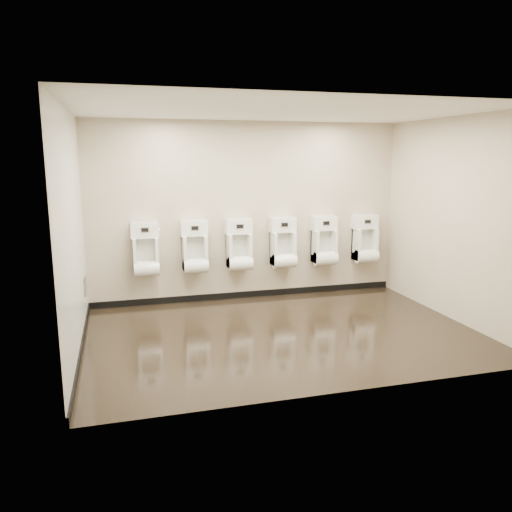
{
  "coord_description": "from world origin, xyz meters",
  "views": [
    {
      "loc": [
        -1.98,
        -5.88,
        2.26
      ],
      "look_at": [
        -0.2,
        0.55,
        0.93
      ],
      "focal_mm": 35.0,
      "sensor_mm": 36.0,
      "label": 1
    }
  ],
  "objects_px": {
    "urinal_3": "(283,246)",
    "urinal_5": "(365,242)",
    "urinal_1": "(195,251)",
    "access_panel": "(85,286)",
    "urinal_2": "(239,248)",
    "urinal_0": "(146,253)",
    "urinal_4": "(324,244)"
  },
  "relations": [
    {
      "from": "urinal_0",
      "to": "urinal_5",
      "type": "xyz_separation_m",
      "value": [
        3.62,
        0.0,
        0.0
      ]
    },
    {
      "from": "access_panel",
      "to": "urinal_1",
      "type": "distance_m",
      "value": 1.68
    },
    {
      "from": "urinal_1",
      "to": "urinal_4",
      "type": "xyz_separation_m",
      "value": [
        2.14,
        0.0,
        0.0
      ]
    },
    {
      "from": "urinal_3",
      "to": "urinal_5",
      "type": "relative_size",
      "value": 1.0
    },
    {
      "from": "urinal_3",
      "to": "urinal_0",
      "type": "bearing_deg",
      "value": 180.0
    },
    {
      "from": "urinal_0",
      "to": "urinal_5",
      "type": "distance_m",
      "value": 3.62
    },
    {
      "from": "urinal_0",
      "to": "urinal_5",
      "type": "relative_size",
      "value": 1.0
    },
    {
      "from": "urinal_3",
      "to": "urinal_4",
      "type": "height_order",
      "value": "same"
    },
    {
      "from": "urinal_0",
      "to": "urinal_4",
      "type": "bearing_deg",
      "value": 0.0
    },
    {
      "from": "urinal_1",
      "to": "access_panel",
      "type": "bearing_deg",
      "value": -165.59
    },
    {
      "from": "access_panel",
      "to": "urinal_0",
      "type": "bearing_deg",
      "value": 25.57
    },
    {
      "from": "access_panel",
      "to": "urinal_1",
      "type": "xyz_separation_m",
      "value": [
        1.6,
        0.41,
        0.34
      ]
    },
    {
      "from": "urinal_2",
      "to": "urinal_3",
      "type": "xyz_separation_m",
      "value": [
        0.73,
        0.0,
        0.0
      ]
    },
    {
      "from": "urinal_5",
      "to": "access_panel",
      "type": "bearing_deg",
      "value": -174.77
    },
    {
      "from": "urinal_3",
      "to": "urinal_5",
      "type": "bearing_deg",
      "value": 0.0
    },
    {
      "from": "urinal_1",
      "to": "urinal_5",
      "type": "bearing_deg",
      "value": 0.0
    },
    {
      "from": "urinal_2",
      "to": "urinal_3",
      "type": "height_order",
      "value": "same"
    },
    {
      "from": "access_panel",
      "to": "urinal_3",
      "type": "height_order",
      "value": "urinal_3"
    },
    {
      "from": "urinal_4",
      "to": "urinal_5",
      "type": "height_order",
      "value": "same"
    },
    {
      "from": "urinal_0",
      "to": "urinal_4",
      "type": "xyz_separation_m",
      "value": [
        2.88,
        0.0,
        0.0
      ]
    },
    {
      "from": "access_panel",
      "to": "urinal_1",
      "type": "relative_size",
      "value": 0.32
    },
    {
      "from": "urinal_0",
      "to": "urinal_3",
      "type": "height_order",
      "value": "same"
    },
    {
      "from": "urinal_5",
      "to": "urinal_1",
      "type": "bearing_deg",
      "value": 180.0
    },
    {
      "from": "urinal_2",
      "to": "access_panel",
      "type": "bearing_deg",
      "value": -169.88
    },
    {
      "from": "access_panel",
      "to": "urinal_4",
      "type": "distance_m",
      "value": 3.77
    },
    {
      "from": "urinal_1",
      "to": "urinal_2",
      "type": "xyz_separation_m",
      "value": [
        0.7,
        0.0,
        0.0
      ]
    },
    {
      "from": "urinal_4",
      "to": "urinal_3",
      "type": "bearing_deg",
      "value": 180.0
    },
    {
      "from": "urinal_1",
      "to": "urinal_5",
      "type": "relative_size",
      "value": 1.0
    },
    {
      "from": "urinal_2",
      "to": "urinal_5",
      "type": "xyz_separation_m",
      "value": [
        2.18,
        0.0,
        0.0
      ]
    },
    {
      "from": "urinal_3",
      "to": "urinal_5",
      "type": "height_order",
      "value": "same"
    },
    {
      "from": "access_panel",
      "to": "urinal_5",
      "type": "distance_m",
      "value": 4.51
    },
    {
      "from": "urinal_4",
      "to": "urinal_5",
      "type": "distance_m",
      "value": 0.74
    }
  ]
}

